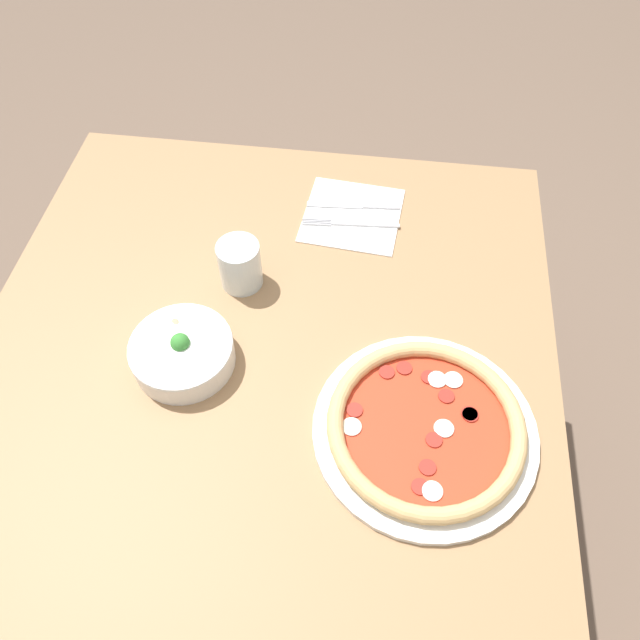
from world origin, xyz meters
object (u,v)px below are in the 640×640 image
Objects in this scene: knife at (357,206)px; glass at (240,265)px; bowl at (182,351)px; pizza at (425,427)px; fork at (352,224)px.

glass is (-0.22, 0.19, 0.04)m from knife.
bowl is 0.91× the size of knife.
bowl is at bearing 78.73° from pizza.
knife is (0.41, -0.26, -0.03)m from bowl.
bowl is 1.86× the size of glass.
glass is (0.19, -0.06, 0.02)m from bowl.
knife is (0.05, -0.01, -0.00)m from fork.
bowl is 0.20m from glass.
pizza is 0.47m from fork.
fork is 0.26m from glass.
pizza is at bearing 106.01° from fork.
fork is at bearing -34.97° from bowl.
knife is (0.49, 0.15, -0.01)m from pizza.
pizza is 0.42m from bowl.
knife is 2.04× the size of glass.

